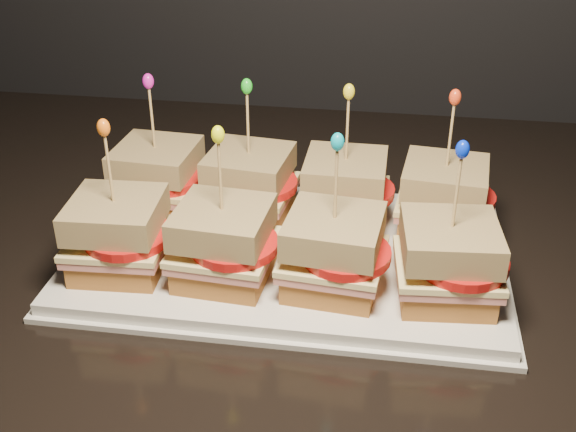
# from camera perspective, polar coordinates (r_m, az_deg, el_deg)

# --- Properties ---
(granite_slab) EXTENTS (2.49, 0.74, 0.04)m
(granite_slab) POSITION_cam_1_polar(r_m,az_deg,el_deg) (0.85, -2.10, -1.37)
(granite_slab) COLOR black
(granite_slab) RESTS_ON cabinet
(platter) EXTENTS (0.44, 0.27, 0.02)m
(platter) POSITION_cam_1_polar(r_m,az_deg,el_deg) (0.76, -0.00, -3.01)
(platter) COLOR white
(platter) RESTS_ON granite_slab
(platter_rim) EXTENTS (0.45, 0.29, 0.01)m
(platter_rim) POSITION_cam_1_polar(r_m,az_deg,el_deg) (0.76, -0.00, -3.39)
(platter_rim) COLOR white
(platter_rim) RESTS_ON granite_slab
(sandwich_0_bread_bot) EXTENTS (0.09, 0.09, 0.02)m
(sandwich_0_bread_bot) POSITION_cam_1_polar(r_m,az_deg,el_deg) (0.84, -10.09, 1.42)
(sandwich_0_bread_bot) COLOR brown
(sandwich_0_bread_bot) RESTS_ON platter
(sandwich_0_ham) EXTENTS (0.10, 0.09, 0.01)m
(sandwich_0_ham) POSITION_cam_1_polar(r_m,az_deg,el_deg) (0.83, -10.19, 2.37)
(sandwich_0_ham) COLOR #CA6F61
(sandwich_0_ham) RESTS_ON sandwich_0_bread_bot
(sandwich_0_cheese) EXTENTS (0.10, 0.10, 0.01)m
(sandwich_0_cheese) POSITION_cam_1_polar(r_m,az_deg,el_deg) (0.83, -10.23, 2.80)
(sandwich_0_cheese) COLOR #F8E796
(sandwich_0_cheese) RESTS_ON sandwich_0_ham
(sandwich_0_tomato) EXTENTS (0.08, 0.08, 0.01)m
(sandwich_0_tomato) POSITION_cam_1_polar(r_m,az_deg,el_deg) (0.81, -9.60, 3.04)
(sandwich_0_tomato) COLOR red
(sandwich_0_tomato) RESTS_ON sandwich_0_cheese
(sandwich_0_bread_top) EXTENTS (0.09, 0.09, 0.03)m
(sandwich_0_bread_top) POSITION_cam_1_polar(r_m,az_deg,el_deg) (0.82, -10.39, 4.47)
(sandwich_0_bread_top) COLOR #533312
(sandwich_0_bread_top) RESTS_ON sandwich_0_tomato
(sandwich_0_pick) EXTENTS (0.00, 0.00, 0.09)m
(sandwich_0_pick) POSITION_cam_1_polar(r_m,az_deg,el_deg) (0.80, -10.68, 7.37)
(sandwich_0_pick) COLOR tan
(sandwich_0_pick) RESTS_ON sandwich_0_bread_top
(sandwich_0_frill) EXTENTS (0.01, 0.01, 0.02)m
(sandwich_0_frill) POSITION_cam_1_polar(r_m,az_deg,el_deg) (0.78, -10.99, 10.42)
(sandwich_0_frill) COLOR #D119A9
(sandwich_0_frill) RESTS_ON sandwich_0_pick
(sandwich_1_bread_bot) EXTENTS (0.09, 0.09, 0.02)m
(sandwich_1_bread_bot) POSITION_cam_1_polar(r_m,az_deg,el_deg) (0.81, -3.00, 0.91)
(sandwich_1_bread_bot) COLOR brown
(sandwich_1_bread_bot) RESTS_ON platter
(sandwich_1_ham) EXTENTS (0.10, 0.10, 0.01)m
(sandwich_1_ham) POSITION_cam_1_polar(r_m,az_deg,el_deg) (0.80, -3.03, 1.89)
(sandwich_1_ham) COLOR #CA6F61
(sandwich_1_ham) RESTS_ON sandwich_1_bread_bot
(sandwich_1_cheese) EXTENTS (0.10, 0.10, 0.01)m
(sandwich_1_cheese) POSITION_cam_1_polar(r_m,az_deg,el_deg) (0.80, -3.05, 2.33)
(sandwich_1_cheese) COLOR #F8E796
(sandwich_1_cheese) RESTS_ON sandwich_1_ham
(sandwich_1_tomato) EXTENTS (0.08, 0.08, 0.01)m
(sandwich_1_tomato) POSITION_cam_1_polar(r_m,az_deg,el_deg) (0.79, -2.29, 2.56)
(sandwich_1_tomato) COLOR red
(sandwich_1_tomato) RESTS_ON sandwich_1_cheese
(sandwich_1_bread_top) EXTENTS (0.09, 0.09, 0.03)m
(sandwich_1_bread_top) POSITION_cam_1_polar(r_m,az_deg,el_deg) (0.79, -3.10, 4.05)
(sandwich_1_bread_top) COLOR #533312
(sandwich_1_bread_top) RESTS_ON sandwich_1_tomato
(sandwich_1_pick) EXTENTS (0.00, 0.00, 0.09)m
(sandwich_1_pick) POSITION_cam_1_polar(r_m,az_deg,el_deg) (0.77, -3.19, 7.04)
(sandwich_1_pick) COLOR tan
(sandwich_1_pick) RESTS_ON sandwich_1_bread_top
(sandwich_1_frill) EXTENTS (0.01, 0.01, 0.02)m
(sandwich_1_frill) POSITION_cam_1_polar(r_m,az_deg,el_deg) (0.75, -3.28, 10.20)
(sandwich_1_frill) COLOR green
(sandwich_1_frill) RESTS_ON sandwich_1_pick
(sandwich_2_bread_bot) EXTENTS (0.08, 0.08, 0.02)m
(sandwich_2_bread_bot) POSITION_cam_1_polar(r_m,az_deg,el_deg) (0.80, 4.42, 0.36)
(sandwich_2_bread_bot) COLOR brown
(sandwich_2_bread_bot) RESTS_ON platter
(sandwich_2_ham) EXTENTS (0.09, 0.09, 0.01)m
(sandwich_2_ham) POSITION_cam_1_polar(r_m,az_deg,el_deg) (0.79, 4.47, 1.35)
(sandwich_2_ham) COLOR #CA6F61
(sandwich_2_ham) RESTS_ON sandwich_2_bread_bot
(sandwich_2_cheese) EXTENTS (0.10, 0.09, 0.01)m
(sandwich_2_cheese) POSITION_cam_1_polar(r_m,az_deg,el_deg) (0.79, 4.48, 1.80)
(sandwich_2_cheese) COLOR #F8E796
(sandwich_2_cheese) RESTS_ON sandwich_2_ham
(sandwich_2_tomato) EXTENTS (0.08, 0.08, 0.01)m
(sandwich_2_tomato) POSITION_cam_1_polar(r_m,az_deg,el_deg) (0.78, 5.35, 2.02)
(sandwich_2_tomato) COLOR red
(sandwich_2_tomato) RESTS_ON sandwich_2_cheese
(sandwich_2_bread_top) EXTENTS (0.09, 0.09, 0.03)m
(sandwich_2_bread_top) POSITION_cam_1_polar(r_m,az_deg,el_deg) (0.78, 4.56, 3.54)
(sandwich_2_bread_top) COLOR #533312
(sandwich_2_bread_top) RESTS_ON sandwich_2_tomato
(sandwich_2_pick) EXTENTS (0.00, 0.00, 0.09)m
(sandwich_2_pick) POSITION_cam_1_polar(r_m,az_deg,el_deg) (0.76, 4.69, 6.57)
(sandwich_2_pick) COLOR tan
(sandwich_2_pick) RESTS_ON sandwich_2_bread_top
(sandwich_2_frill) EXTENTS (0.01, 0.01, 0.02)m
(sandwich_2_frill) POSITION_cam_1_polar(r_m,az_deg,el_deg) (0.74, 4.84, 9.77)
(sandwich_2_frill) COLOR yellow
(sandwich_2_frill) RESTS_ON sandwich_2_pick
(sandwich_3_bread_bot) EXTENTS (0.09, 0.09, 0.02)m
(sandwich_3_bread_bot) POSITION_cam_1_polar(r_m,az_deg,el_deg) (0.80, 11.95, -0.20)
(sandwich_3_bread_bot) COLOR brown
(sandwich_3_bread_bot) RESTS_ON platter
(sandwich_3_ham) EXTENTS (0.10, 0.10, 0.01)m
(sandwich_3_ham) POSITION_cam_1_polar(r_m,az_deg,el_deg) (0.79, 12.07, 0.78)
(sandwich_3_ham) COLOR #CA6F61
(sandwich_3_ham) RESTS_ON sandwich_3_bread_bot
(sandwich_3_cheese) EXTENTS (0.10, 0.10, 0.01)m
(sandwich_3_cheese) POSITION_cam_1_polar(r_m,az_deg,el_deg) (0.79, 12.12, 1.23)
(sandwich_3_cheese) COLOR #F8E796
(sandwich_3_cheese) RESTS_ON sandwich_3_ham
(sandwich_3_tomato) EXTENTS (0.08, 0.08, 0.01)m
(sandwich_3_tomato) POSITION_cam_1_polar(r_m,az_deg,el_deg) (0.78, 13.07, 1.44)
(sandwich_3_tomato) COLOR red
(sandwich_3_tomato) RESTS_ON sandwich_3_cheese
(sandwich_3_bread_top) EXTENTS (0.09, 0.09, 0.03)m
(sandwich_3_bread_top) POSITION_cam_1_polar(r_m,az_deg,el_deg) (0.78, 12.33, 2.95)
(sandwich_3_bread_top) COLOR #533312
(sandwich_3_bread_top) RESTS_ON sandwich_3_tomato
(sandwich_3_pick) EXTENTS (0.00, 0.00, 0.09)m
(sandwich_3_pick) POSITION_cam_1_polar(r_m,az_deg,el_deg) (0.76, 12.69, 5.96)
(sandwich_3_pick) COLOR tan
(sandwich_3_pick) RESTS_ON sandwich_3_bread_top
(sandwich_3_frill) EXTENTS (0.01, 0.01, 0.02)m
(sandwich_3_frill) POSITION_cam_1_polar(r_m,az_deg,el_deg) (0.74, 13.07, 9.14)
(sandwich_3_frill) COLOR red
(sandwich_3_frill) RESTS_ON sandwich_3_pick
(sandwich_4_bread_bot) EXTENTS (0.09, 0.09, 0.02)m
(sandwich_4_bread_bot) POSITION_cam_1_polar(r_m,az_deg,el_deg) (0.74, -13.04, -3.21)
(sandwich_4_bread_bot) COLOR brown
(sandwich_4_bread_bot) RESTS_ON platter
(sandwich_4_ham) EXTENTS (0.10, 0.09, 0.01)m
(sandwich_4_ham) POSITION_cam_1_polar(r_m,az_deg,el_deg) (0.73, -13.18, -2.17)
(sandwich_4_ham) COLOR #CA6F61
(sandwich_4_ham) RESTS_ON sandwich_4_bread_bot
(sandwich_4_cheese) EXTENTS (0.10, 0.10, 0.01)m
(sandwich_4_cheese) POSITION_cam_1_polar(r_m,az_deg,el_deg) (0.72, -13.24, -1.70)
(sandwich_4_cheese) COLOR #F8E796
(sandwich_4_cheese) RESTS_ON sandwich_4_ham
(sandwich_4_tomato) EXTENTS (0.08, 0.08, 0.01)m
(sandwich_4_tomato) POSITION_cam_1_polar(r_m,az_deg,el_deg) (0.71, -12.58, -1.52)
(sandwich_4_tomato) COLOR red
(sandwich_4_tomato) RESTS_ON sandwich_4_cheese
(sandwich_4_bread_top) EXTENTS (0.09, 0.09, 0.03)m
(sandwich_4_bread_top) POSITION_cam_1_polar(r_m,az_deg,el_deg) (0.71, -13.49, 0.13)
(sandwich_4_bread_top) COLOR #533312
(sandwich_4_bread_top) RESTS_ON sandwich_4_tomato
(sandwich_4_pick) EXTENTS (0.00, 0.00, 0.09)m
(sandwich_4_pick) POSITION_cam_1_polar(r_m,az_deg,el_deg) (0.69, -13.92, 3.35)
(sandwich_4_pick) COLOR tan
(sandwich_4_pick) RESTS_ON sandwich_4_bread_top
(sandwich_4_frill) EXTENTS (0.01, 0.01, 0.02)m
(sandwich_4_frill) POSITION_cam_1_polar(r_m,az_deg,el_deg) (0.67, -14.38, 6.79)
(sandwich_4_frill) COLOR orange
(sandwich_4_frill) RESTS_ON sandwich_4_pick
(sandwich_5_bread_bot) EXTENTS (0.09, 0.09, 0.02)m
(sandwich_5_bread_bot) POSITION_cam_1_polar(r_m,az_deg,el_deg) (0.71, -5.02, -3.98)
(sandwich_5_bread_bot) COLOR brown
(sandwich_5_bread_bot) RESTS_ON platter
(sandwich_5_ham) EXTENTS (0.10, 0.10, 0.01)m
(sandwich_5_ham) POSITION_cam_1_polar(r_m,az_deg,el_deg) (0.70, -5.07, -2.91)
(sandwich_5_ham) COLOR #CA6F61
(sandwich_5_ham) RESTS_ON sandwich_5_bread_bot
(sandwich_5_cheese) EXTENTS (0.10, 0.10, 0.01)m
(sandwich_5_cheese) POSITION_cam_1_polar(r_m,az_deg,el_deg) (0.69, -5.10, -2.43)
(sandwich_5_cheese) COLOR #F8E796
(sandwich_5_cheese) RESTS_ON sandwich_5_ham
(sandwich_5_tomato) EXTENTS (0.08, 0.08, 0.01)m
(sandwich_5_tomato) POSITION_cam_1_polar(r_m,az_deg,el_deg) (0.68, -4.26, -2.24)
(sandwich_5_tomato) COLOR red
(sandwich_5_tomato) RESTS_ON sandwich_5_cheese
(sandwich_5_bread_top) EXTENTS (0.09, 0.09, 0.03)m
(sandwich_5_bread_top) POSITION_cam_1_polar(r_m,az_deg,el_deg) (0.68, -5.20, -0.53)
(sandwich_5_bread_top) COLOR #533312
(sandwich_5_bread_top) RESTS_ON sandwich_5_tomato
(sandwich_5_pick) EXTENTS (0.00, 0.00, 0.09)m
(sandwich_5_pick) POSITION_cam_1_polar(r_m,az_deg,el_deg) (0.66, -5.37, 2.83)
(sandwich_5_pick) COLOR tan
(sandwich_5_pick) RESTS_ON sandwich_5_bread_top
(sandwich_5_frill) EXTENTS (0.01, 0.01, 0.02)m
(sandwich_5_frill) POSITION_cam_1_polar(r_m,az_deg,el_deg) (0.64, -5.56, 6.43)
(sandwich_5_frill) COLOR #E5F30F
(sandwich_5_frill) RESTS_ON sandwich_5_pick
(sandwich_6_bread_bot) EXTENTS (0.09, 0.09, 0.02)m
(sandwich_6_bread_bot) POSITION_cam_1_polar(r_m,az_deg,el_deg) (0.69, 3.54, -4.72)
(sandwich_6_bread_bot) COLOR brown
(sandwich_6_bread_bot) RESTS_ON platter
(sandwich_6_ham) EXTENTS (0.10, 0.10, 0.01)m
(sandwich_6_ham) POSITION_cam_1_polar(r_m,az_deg,el_deg) (0.68, 3.58, -3.64)
(sandwich_6_ham) COLOR #CA6F61
(sandwich_6_ham) RESTS_ON sandwich_6_bread_bot
(sandwich_6_cheese) EXTENTS (0.10, 0.10, 0.01)m
(sandwich_6_cheese) POSITION_cam_1_polar(r_m,az_deg,el_deg) (0.68, 3.60, -3.14)
(sandwich_6_cheese) COLOR #F8E796
(sandwich_6_cheese) RESTS_ON sandwich_6_ham
(sandwich_6_tomato) EXTENTS (0.08, 0.08, 0.01)m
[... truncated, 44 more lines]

